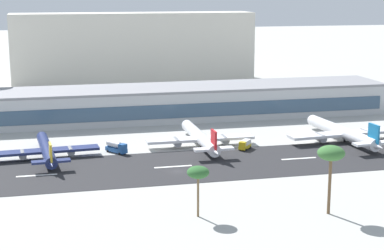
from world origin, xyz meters
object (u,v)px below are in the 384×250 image
terminal_building (171,102)px  palm_tree_1 (198,173)px  palm_tree_0 (331,155)px  service_box_truck_0 (245,144)px  service_fuel_truck_1 (116,147)px  airliner_blue_tail_gate_2 (344,133)px  distant_hotel_block (134,47)px  airliner_gold_tail_gate_0 (47,150)px  airliner_red_tail_gate_1 (201,138)px

terminal_building → palm_tree_1: bearing=-98.1°
terminal_building → palm_tree_0: palm_tree_0 is taller
service_box_truck_0 → palm_tree_1: bearing=12.2°
service_box_truck_0 → service_fuel_truck_1: service_fuel_truck_1 is taller
airliner_blue_tail_gate_2 → service_fuel_truck_1: airliner_blue_tail_gate_2 is taller
distant_hotel_block → airliner_blue_tail_gate_2: (52.38, -168.75, -17.05)m
airliner_gold_tail_gate_0 → airliner_blue_tail_gate_2: airliner_blue_tail_gate_2 is taller
airliner_blue_tail_gate_2 → service_box_truck_0: size_ratio=8.06×
airliner_red_tail_gate_1 → service_fuel_truck_1: size_ratio=5.56×
airliner_red_tail_gate_1 → palm_tree_0: (14.55, -72.37, 12.01)m
airliner_red_tail_gate_1 → service_fuel_truck_1: bearing=92.7°
distant_hotel_block → airliner_gold_tail_gate_0: size_ratio=3.32×
airliner_red_tail_gate_1 → airliner_blue_tail_gate_2: 52.63m
airliner_gold_tail_gate_0 → terminal_building: bearing=-47.3°
terminal_building → airliner_blue_tail_gate_2: terminal_building is taller
airliner_gold_tail_gate_0 → distant_hotel_block: bearing=-21.7°
terminal_building → airliner_red_tail_gate_1: size_ratio=4.04×
airliner_blue_tail_gate_2 → service_fuel_truck_1: bearing=83.0°
terminal_building → distant_hotel_block: 112.32m
distant_hotel_block → palm_tree_1: bearing=-94.3°
service_fuel_truck_1 → palm_tree_1: palm_tree_1 is taller
service_box_truck_0 → airliner_red_tail_gate_1: bearing=-76.0°
palm_tree_1 → airliner_blue_tail_gate_2: bearing=41.7°
terminal_building → service_fuel_truck_1: 61.76m
service_box_truck_0 → service_fuel_truck_1: bearing=-57.2°
terminal_building → airliner_red_tail_gate_1: terminal_building is taller
airliner_gold_tail_gate_0 → airliner_red_tail_gate_1: (52.89, 3.67, 0.28)m
terminal_building → palm_tree_1: (-17.09, -119.49, 4.23)m
terminal_building → distant_hotel_block: (0.35, 111.50, 13.53)m
airliner_gold_tail_gate_0 → palm_tree_0: (67.44, -68.70, 12.29)m
terminal_building → service_box_truck_0: bearing=-76.4°
distant_hotel_block → airliner_red_tail_gate_1: (-0.05, -164.09, -17.23)m
service_box_truck_0 → service_fuel_truck_1: 44.23m
distant_hotel_block → palm_tree_0: (14.50, -236.46, -5.22)m
distant_hotel_block → airliner_red_tail_gate_1: distant_hotel_block is taller
airliner_gold_tail_gate_0 → service_fuel_truck_1: (23.01, 2.26, -0.81)m
airliner_red_tail_gate_1 → service_fuel_truck_1: 29.93m
airliner_blue_tail_gate_2 → palm_tree_1: bearing=127.0°
palm_tree_0 → palm_tree_1: bearing=170.3°
airliner_gold_tail_gate_0 → airliner_blue_tail_gate_2: size_ratio=0.86×
airliner_red_tail_gate_1 → airliner_blue_tail_gate_2: airliner_blue_tail_gate_2 is taller
airliner_gold_tail_gate_0 → palm_tree_0: palm_tree_0 is taller
airliner_gold_tail_gate_0 → airliner_red_tail_gate_1: airliner_red_tail_gate_1 is taller
service_fuel_truck_1 → palm_tree_0: 84.74m
service_box_truck_0 → palm_tree_0: size_ratio=0.35×
distant_hotel_block → airliner_red_tail_gate_1: 164.99m
airliner_blue_tail_gate_2 → airliner_gold_tail_gate_0: bearing=84.7°
terminal_building → palm_tree_1: 120.78m
airliner_red_tail_gate_1 → service_box_truck_0: (14.03, -6.77, -1.33)m
service_fuel_truck_1 → palm_tree_0: palm_tree_0 is taller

